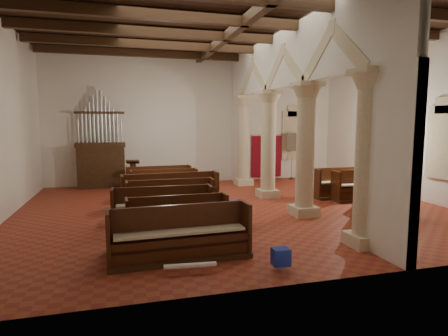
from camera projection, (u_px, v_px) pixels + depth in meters
floor at (234, 208)px, 12.61m from camera, size 14.00×14.00×0.00m
ceiling at (235, 24)px, 11.88m from camera, size 14.00×14.00×0.00m
wall_back at (198, 120)px, 17.99m from camera, size 14.00×0.02×6.00m
wall_front at (335, 115)px, 6.50m from camera, size 14.00×0.02×6.00m
wall_right at (412, 119)px, 14.08m from camera, size 0.02×12.00×6.00m
ceiling_beams at (235, 29)px, 11.90m from camera, size 13.80×11.80×0.30m
arcade at (286, 102)px, 12.65m from camera, size 0.90×11.90×6.00m
window_right_a at (443, 142)px, 12.74m from camera, size 0.03×1.00×2.20m
window_right_b at (369, 138)px, 16.56m from camera, size 0.03×1.00×2.20m
window_back at (293, 136)px, 19.38m from camera, size 1.00×0.03×2.20m
pipe_organ at (101, 157)px, 16.53m from camera, size 2.10×0.85×4.40m
lectern at (133, 177)px, 15.91m from camera, size 0.58×0.60×1.33m
dossal_curtain at (266, 156)px, 19.05m from camera, size 1.80×0.07×2.17m
processional_banner at (292, 163)px, 19.00m from camera, size 0.58×0.74×2.54m
hymnal_box_a at (281, 257)px, 7.31m from camera, size 0.35×0.29×0.34m
hymnal_box_b at (245, 217)px, 10.37m from camera, size 0.35×0.31×0.32m
hymnal_box_c at (236, 206)px, 11.73m from camera, size 0.41×0.37×0.34m
tube_heater_a at (190, 266)px, 7.14m from camera, size 1.01×0.19×0.10m
tube_heater_b at (188, 236)px, 9.02m from camera, size 0.83×0.43×0.09m
nave_pew_0 at (181, 242)px, 7.84m from camera, size 2.99×0.87×1.14m
nave_pew_1 at (171, 235)px, 8.53m from camera, size 2.77×0.66×0.96m
nave_pew_2 at (178, 221)px, 9.70m from camera, size 2.63×0.73×0.99m
nave_pew_3 at (163, 211)px, 10.74m from camera, size 2.86×0.80×1.05m
nave_pew_4 at (171, 201)px, 12.09m from camera, size 2.81×0.74×1.04m
nave_pew_5 at (171, 195)px, 12.97m from camera, size 3.37×0.96×1.13m
nave_pew_6 at (164, 192)px, 13.88m from camera, size 2.92×0.81×0.99m
nave_pew_7 at (164, 187)px, 14.78m from camera, size 2.62×0.77×1.04m
nave_pew_8 at (159, 183)px, 15.85m from camera, size 2.73×0.85×1.04m
aisle_pew_0 at (385, 204)px, 11.73m from camera, size 1.84×0.66×0.99m
aisle_pew_1 at (379, 197)px, 12.78m from camera, size 1.73×0.76×0.98m
aisle_pew_2 at (358, 190)px, 13.82m from camera, size 1.95×0.82×1.13m
aisle_pew_3 at (340, 187)px, 14.41m from camera, size 2.14×0.78×1.14m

